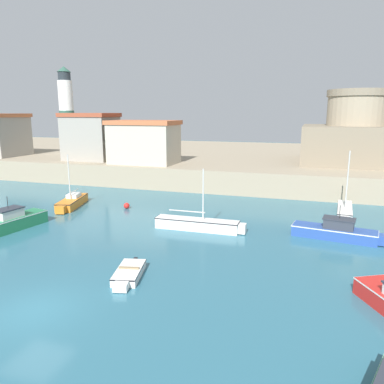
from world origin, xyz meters
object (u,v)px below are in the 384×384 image
mooring_buoy (127,206)px  harbor_shed_mid_row (144,142)px  dinghy_white_2 (129,273)px  sailboat_orange_7 (72,202)px  motorboat_green_1 (11,222)px  fortress (354,138)px  lighthouse (67,112)px  harbor_shed_near_wharf (91,136)px  sailboat_white_3 (198,224)px  sailboat_white_5 (345,210)px  motorboat_blue_0 (337,231)px

mooring_buoy → harbor_shed_mid_row: size_ratio=0.07×
dinghy_white_2 → sailboat_orange_7: 17.12m
motorboat_green_1 → harbor_shed_mid_row: harbor_shed_mid_row is taller
fortress → harbor_shed_mid_row: bearing=-161.3°
mooring_buoy → lighthouse: (-19.53, 19.12, 8.36)m
mooring_buoy → sailboat_orange_7: bearing=-170.9°
fortress → harbor_shed_mid_row: size_ratio=1.49×
sailboat_orange_7 → fortress: size_ratio=0.47×
harbor_shed_near_wharf → lighthouse: bearing=141.6°
sailboat_white_3 → harbor_shed_mid_row: bearing=126.3°
dinghy_white_2 → sailboat_white_5: size_ratio=0.59×
harbor_shed_mid_row → mooring_buoy: bearing=-73.2°
dinghy_white_2 → mooring_buoy: 14.68m
sailboat_orange_7 → lighthouse: (-14.34, 19.96, 8.17)m
sailboat_white_3 → mooring_buoy: sailboat_white_3 is taller
mooring_buoy → lighthouse: bearing=135.6°
sailboat_white_5 → harbor_shed_mid_row: 24.01m
harbor_shed_mid_row → dinghy_white_2: bearing=-67.1°
motorboat_blue_0 → sailboat_white_5: size_ratio=1.05×
sailboat_white_3 → sailboat_orange_7: bearing=166.4°
motorboat_blue_0 → harbor_shed_near_wharf: bearing=151.5°
fortress → harbor_shed_near_wharf: (-32.00, -7.02, -0.03)m
sailboat_white_3 → harbor_shed_near_wharf: 26.26m
harbor_shed_near_wharf → motorboat_green_1: bearing=-73.3°
harbor_shed_near_wharf → dinghy_white_2: bearing=-54.5°
sailboat_orange_7 → fortress: (25.66, 20.63, 5.09)m
motorboat_blue_0 → fortress: fortress is taller
motorboat_blue_0 → mooring_buoy: 17.91m
sailboat_orange_7 → harbor_shed_near_wharf: 15.84m
sailboat_white_5 → fortress: fortress is taller
motorboat_green_1 → fortress: 38.37m
sailboat_white_3 → mooring_buoy: size_ratio=12.80×
sailboat_white_5 → dinghy_white_2: bearing=-125.0°
sailboat_white_3 → harbor_shed_near_wharf: harbor_shed_near_wharf is taller
harbor_shed_near_wharf → harbor_shed_mid_row: (8.00, -1.11, -0.43)m
harbor_shed_near_wharf → sailboat_white_5: bearing=-16.4°
mooring_buoy → harbor_shed_mid_row: (-3.53, 11.67, 4.83)m
motorboat_blue_0 → harbor_shed_near_wharf: (-29.18, 15.82, 4.98)m
motorboat_green_1 → harbor_shed_mid_row: size_ratio=0.76×
motorboat_green_1 → lighthouse: 31.93m
harbor_shed_mid_row → sailboat_orange_7: bearing=-97.6°
sailboat_white_5 → mooring_buoy: sailboat_white_5 is taller
fortress → lighthouse: lighthouse is taller
dinghy_white_2 → sailboat_orange_7: sailboat_orange_7 is taller
sailboat_orange_7 → harbor_shed_near_wharf: bearing=115.0°
motorboat_green_1 → harbor_shed_near_wharf: size_ratio=0.94×
harbor_shed_near_wharf → motorboat_blue_0: bearing=-28.5°
motorboat_blue_0 → motorboat_green_1: 23.47m
harbor_shed_near_wharf → harbor_shed_mid_row: 8.09m
motorboat_blue_0 → motorboat_green_1: (-22.88, -5.23, 0.09)m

